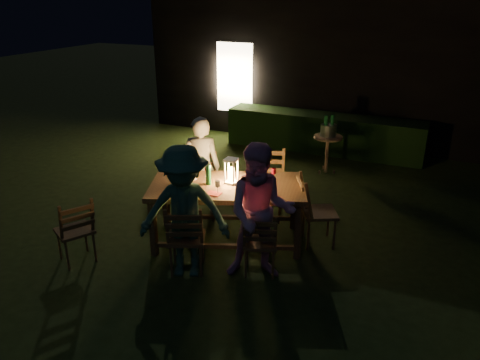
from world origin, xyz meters
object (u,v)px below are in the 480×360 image
at_px(chair_far_left, 202,198).
at_px(person_house_side, 201,167).
at_px(bottle_table, 208,174).
at_px(bottle_bucket_b, 332,128).
at_px(chair_spare, 77,242).
at_px(chair_near_left, 187,250).
at_px(ice_bucket, 328,130).
at_px(dining_table, 227,190).
at_px(side_table, 328,140).
at_px(lantern, 231,172).
at_px(chair_near_right, 260,253).
at_px(person_opp_left, 184,213).
at_px(person_opp_right, 261,213).
at_px(bottle_bucket_a, 325,128).
at_px(chair_far_right, 267,198).
at_px(chair_end, 317,223).

distance_m(chair_far_left, person_house_side, 0.48).
relative_size(bottle_table, bottle_bucket_b, 0.88).
distance_m(chair_spare, person_house_side, 2.09).
distance_m(chair_near_left, ice_bucket, 4.16).
xyz_separation_m(dining_table, side_table, (0.58, 3.18, -0.13)).
bearing_deg(lantern, dining_table, -113.75).
xyz_separation_m(chair_near_right, person_opp_left, (-0.82, -0.37, 0.56)).
distance_m(person_opp_right, side_table, 3.79).
xyz_separation_m(ice_bucket, bottle_bucket_a, (-0.05, -0.04, 0.05)).
height_order(chair_far_right, chair_spare, chair_far_right).
bearing_deg(side_table, chair_near_right, -88.26).
relative_size(dining_table, ice_bucket, 7.60).
bearing_deg(side_table, chair_near_left, -100.09).
height_order(chair_near_right, ice_bucket, ice_bucket).
xyz_separation_m(dining_table, bottle_table, (-0.23, -0.09, 0.22)).
height_order(lantern, ice_bucket, lantern).
bearing_deg(dining_table, chair_far_right, 54.46).
distance_m(chair_far_left, chair_far_right, 1.00).
bearing_deg(person_opp_right, ice_bucket, 70.76).
bearing_deg(chair_near_right, chair_far_right, 88.00).
height_order(chair_end, ice_bucket, chair_end).
height_order(chair_far_left, bottle_bucket_a, bottle_bucket_a).
bearing_deg(person_opp_right, bottle_bucket_a, 71.54).
distance_m(dining_table, chair_far_right, 1.05).
relative_size(chair_far_right, lantern, 3.09).
xyz_separation_m(dining_table, person_house_side, (-0.72, 0.60, 0.02)).
xyz_separation_m(person_house_side, bottle_table, (0.48, -0.69, 0.21)).
relative_size(chair_far_right, bottle_bucket_b, 3.38).
bearing_deg(chair_end, person_opp_left, -69.36).
bearing_deg(person_opp_left, bottle_bucket_b, 58.43).
xyz_separation_m(chair_far_left, chair_spare, (-0.84, -1.81, -0.02)).
relative_size(chair_near_right, bottle_bucket_b, 2.81).
bearing_deg(side_table, bottle_bucket_b, 38.66).
distance_m(chair_spare, person_opp_left, 1.55).
relative_size(chair_near_left, chair_end, 0.96).
bearing_deg(dining_table, bottle_bucket_b, 57.63).
distance_m(chair_near_left, chair_spare, 1.45).
xyz_separation_m(chair_near_left, bottle_table, (-0.09, 0.79, 0.70)).
height_order(lantern, side_table, lantern).
bearing_deg(dining_table, chair_spare, -161.95).
xyz_separation_m(chair_end, lantern, (-1.12, -0.38, 0.70)).
distance_m(chair_far_right, ice_bucket, 2.35).
distance_m(chair_spare, bottle_table, 1.89).
height_order(dining_table, bottle_bucket_a, bottle_bucket_a).
xyz_separation_m(chair_near_left, person_opp_left, (0.02, -0.05, 0.53)).
relative_size(chair_far_left, bottle_table, 3.61).
height_order(chair_near_left, lantern, lantern).
xyz_separation_m(chair_near_right, chair_far_right, (-0.46, 1.47, 0.05)).
height_order(chair_near_right, bottle_bucket_a, bottle_bucket_a).
bearing_deg(side_table, bottle_bucket_a, -141.34).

